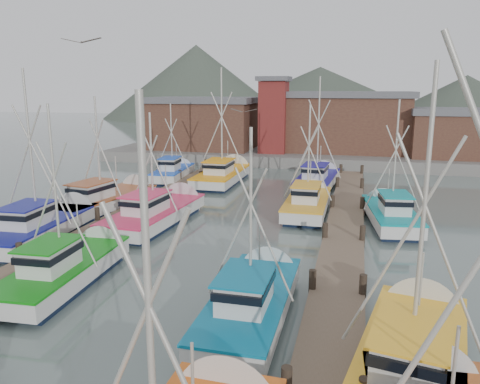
% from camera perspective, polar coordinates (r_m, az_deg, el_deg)
% --- Properties ---
extents(ground, '(260.00, 260.00, 0.00)m').
position_cam_1_polar(ground, '(22.99, -5.97, -9.03)').
color(ground, '#50605C').
rests_on(ground, ground).
extents(dock_left, '(2.30, 46.00, 1.50)m').
position_cam_1_polar(dock_left, '(29.29, -16.21, -4.28)').
color(dock_left, brown).
rests_on(dock_left, ground).
extents(dock_right, '(2.30, 46.00, 1.50)m').
position_cam_1_polar(dock_right, '(25.44, 12.38, -6.61)').
color(dock_right, brown).
rests_on(dock_right, ground).
extents(quay, '(44.00, 16.00, 1.20)m').
position_cam_1_polar(quay, '(58.05, 6.69, 4.67)').
color(quay, slate).
rests_on(quay, ground).
extents(shed_left, '(12.72, 8.48, 6.20)m').
position_cam_1_polar(shed_left, '(58.21, -4.40, 8.44)').
color(shed_left, brown).
rests_on(shed_left, quay).
extents(shed_center, '(14.84, 9.54, 6.90)m').
position_cam_1_polar(shed_center, '(57.17, 12.82, 8.45)').
color(shed_center, brown).
rests_on(shed_center, quay).
extents(shed_right, '(8.48, 6.36, 5.20)m').
position_cam_1_polar(shed_right, '(55.05, 24.27, 6.63)').
color(shed_right, brown).
rests_on(shed_right, quay).
extents(lookout_tower, '(3.60, 3.60, 8.50)m').
position_cam_1_polar(lookout_tower, '(53.96, 4.11, 9.42)').
color(lookout_tower, maroon).
rests_on(lookout_tower, quay).
extents(distant_hills, '(175.00, 140.00, 42.00)m').
position_cam_1_polar(distant_hills, '(144.30, 6.21, 9.07)').
color(distant_hills, '#3C4539').
rests_on(distant_hills, ground).
extents(boat_4, '(3.39, 8.41, 8.49)m').
position_cam_1_polar(boat_4, '(22.28, -19.98, -8.60)').
color(boat_4, black).
rests_on(boat_4, ground).
extents(boat_5, '(3.17, 8.44, 7.83)m').
position_cam_1_polar(boat_5, '(18.04, 1.73, -12.89)').
color(boat_5, black).
rests_on(boat_5, ground).
extents(boat_6, '(4.19, 9.50, 10.30)m').
position_cam_1_polar(boat_6, '(29.46, -22.62, -3.69)').
color(boat_6, black).
rests_on(boat_6, ground).
extents(boat_7, '(4.43, 9.40, 9.88)m').
position_cam_1_polar(boat_7, '(15.63, 20.32, -17.95)').
color(boat_7, black).
rests_on(boat_7, ground).
extents(boat_8, '(3.60, 9.85, 7.89)m').
position_cam_1_polar(boat_8, '(30.39, -9.80, -2.44)').
color(boat_8, black).
rests_on(boat_8, ground).
extents(boat_9, '(3.28, 8.60, 8.12)m').
position_cam_1_polar(boat_9, '(32.86, 8.32, -1.25)').
color(boat_9, black).
rests_on(boat_9, ground).
extents(boat_10, '(4.37, 9.87, 8.77)m').
position_cam_1_polar(boat_10, '(34.61, -15.76, -0.89)').
color(boat_10, black).
rests_on(boat_10, ground).
extents(boat_11, '(3.53, 8.38, 8.44)m').
position_cam_1_polar(boat_11, '(31.16, 17.73, -2.48)').
color(boat_11, black).
rests_on(boat_11, ground).
extents(boat_12, '(4.48, 10.30, 11.18)m').
position_cam_1_polar(boat_12, '(43.24, -1.89, 2.20)').
color(boat_12, black).
rests_on(boat_12, ground).
extents(boat_13, '(4.06, 9.44, 10.21)m').
position_cam_1_polar(boat_13, '(41.27, 9.48, 1.53)').
color(boat_13, black).
rests_on(boat_13, ground).
extents(boat_14, '(3.11, 7.85, 7.65)m').
position_cam_1_polar(boat_14, '(44.77, -8.00, 2.42)').
color(boat_14, black).
rests_on(boat_14, ground).
extents(gull_near, '(1.55, 0.64, 0.24)m').
position_cam_1_polar(gull_near, '(18.60, -18.79, 17.01)').
color(gull_near, gray).
rests_on(gull_near, ground).
extents(gull_far, '(1.55, 0.66, 0.24)m').
position_cam_1_polar(gull_far, '(25.73, 0.45, 9.86)').
color(gull_far, gray).
rests_on(gull_far, ground).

